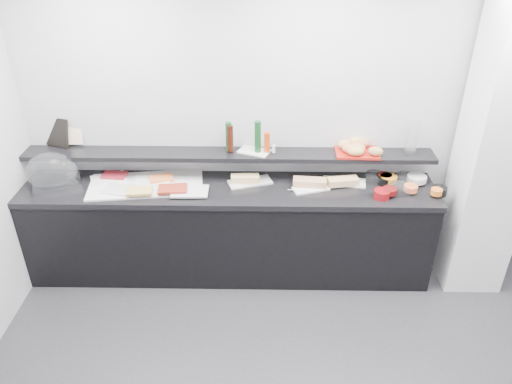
{
  "coord_description": "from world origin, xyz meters",
  "views": [
    {
      "loc": [
        -0.39,
        -2.06,
        3.05
      ],
      "look_at": [
        -0.45,
        1.45,
        1.0
      ],
      "focal_mm": 35.0,
      "sensor_mm": 36.0,
      "label": 1
    }
  ],
  "objects_px": {
    "sandwich_plate_mid": "(311,189)",
    "carafe": "(412,138)",
    "cloche_base": "(57,183)",
    "bread_tray": "(357,152)",
    "framed_print": "(57,132)",
    "condiment_tray": "(254,151)"
  },
  "relations": [
    {
      "from": "sandwich_plate_mid",
      "to": "carafe",
      "type": "bearing_deg",
      "value": -4.94
    },
    {
      "from": "cloche_base",
      "to": "bread_tray",
      "type": "xyz_separation_m",
      "value": [
        2.62,
        0.17,
        0.24
      ]
    },
    {
      "from": "sandwich_plate_mid",
      "to": "carafe",
      "type": "distance_m",
      "value": 0.96
    },
    {
      "from": "framed_print",
      "to": "condiment_tray",
      "type": "height_order",
      "value": "framed_print"
    },
    {
      "from": "sandwich_plate_mid",
      "to": "carafe",
      "type": "xyz_separation_m",
      "value": [
        0.86,
        0.2,
        0.39
      ]
    },
    {
      "from": "framed_print",
      "to": "bread_tray",
      "type": "xyz_separation_m",
      "value": [
        2.65,
        -0.11,
        -0.12
      ]
    },
    {
      "from": "framed_print",
      "to": "carafe",
      "type": "height_order",
      "value": "carafe"
    },
    {
      "from": "sandwich_plate_mid",
      "to": "framed_print",
      "type": "distance_m",
      "value": 2.3
    },
    {
      "from": "bread_tray",
      "to": "carafe",
      "type": "relative_size",
      "value": 1.24
    },
    {
      "from": "cloche_base",
      "to": "carafe",
      "type": "xyz_separation_m",
      "value": [
        3.07,
        0.17,
        0.38
      ]
    },
    {
      "from": "cloche_base",
      "to": "condiment_tray",
      "type": "relative_size",
      "value": 1.49
    },
    {
      "from": "condiment_tray",
      "to": "cloche_base",
      "type": "bearing_deg",
      "value": -151.73
    },
    {
      "from": "bread_tray",
      "to": "carafe",
      "type": "xyz_separation_m",
      "value": [
        0.45,
        -0.0,
        0.14
      ]
    },
    {
      "from": "condiment_tray",
      "to": "sandwich_plate_mid",
      "type": "bearing_deg",
      "value": -1.85
    },
    {
      "from": "cloche_base",
      "to": "condiment_tray",
      "type": "bearing_deg",
      "value": -16.38
    },
    {
      "from": "sandwich_plate_mid",
      "to": "condiment_tray",
      "type": "relative_size",
      "value": 1.16
    },
    {
      "from": "sandwich_plate_mid",
      "to": "bread_tray",
      "type": "height_order",
      "value": "bread_tray"
    },
    {
      "from": "cloche_base",
      "to": "sandwich_plate_mid",
      "type": "relative_size",
      "value": 1.29
    },
    {
      "from": "cloche_base",
      "to": "carafe",
      "type": "height_order",
      "value": "carafe"
    },
    {
      "from": "sandwich_plate_mid",
      "to": "framed_print",
      "type": "bearing_deg",
      "value": 153.91
    },
    {
      "from": "condiment_tray",
      "to": "carafe",
      "type": "height_order",
      "value": "carafe"
    },
    {
      "from": "cloche_base",
      "to": "framed_print",
      "type": "xyz_separation_m",
      "value": [
        -0.03,
        0.28,
        0.36
      ]
    }
  ]
}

